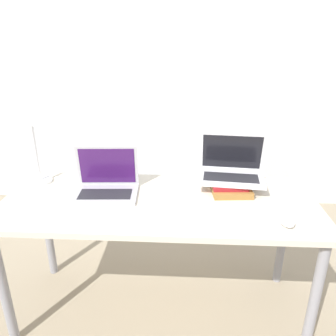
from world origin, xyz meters
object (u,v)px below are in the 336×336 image
Objects in this scene: laptop_on_books at (231,169)px; desk_lamp at (40,119)px; laptop_left at (106,185)px; wireless_keyboard at (238,220)px; mouse at (287,221)px; book_stack at (229,186)px.

laptop_on_books is 0.73× the size of desk_lamp.
laptop_on_books reaches higher than laptop_left.
wireless_keyboard is 0.21m from mouse.
desk_lamp reaches higher than wireless_keyboard.
book_stack is 0.33m from wireless_keyboard.
mouse is 0.20× the size of desk_lamp.
book_stack is 0.91× the size of wireless_keyboard.
laptop_left is 1.30× the size of wireless_keyboard.
book_stack is 0.10m from laptop_on_books.
wireless_keyboard is (-0.01, -0.38, -0.10)m from laptop_on_books.
laptop_left is 0.92m from mouse.
desk_lamp is (-1.24, 0.36, 0.36)m from mouse.
laptop_on_books is at bearing 118.07° from mouse.
laptop_on_books is 0.45m from mouse.
laptop_on_books is (0.01, 0.05, 0.08)m from book_stack.
book_stack is 1.08m from desk_lamp.
laptop_left is at bearing -13.47° from desk_lamp.
desk_lamp is at bearing 179.03° from book_stack.
book_stack is at bearing -101.01° from laptop_on_books.
wireless_keyboard is 0.51× the size of desk_lamp.
wireless_keyboard is (0.67, -0.26, -0.04)m from laptop_left.
desk_lamp reaches higher than laptop_left.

